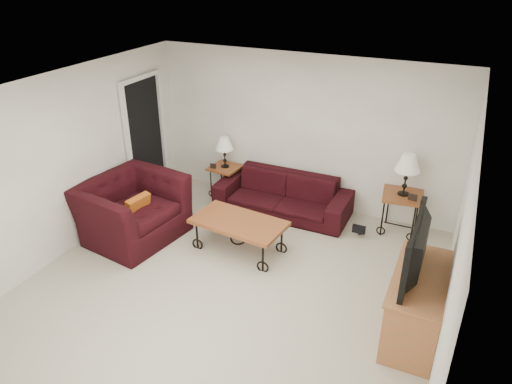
# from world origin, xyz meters

# --- Properties ---
(ground) EXTENTS (5.00, 5.00, 0.00)m
(ground) POSITION_xyz_m (0.00, 0.00, 0.00)
(ground) COLOR #BCB1A0
(ground) RESTS_ON ground
(wall_back) EXTENTS (5.00, 0.02, 2.50)m
(wall_back) POSITION_xyz_m (0.00, 2.50, 1.25)
(wall_back) COLOR white
(wall_back) RESTS_ON ground
(wall_front) EXTENTS (5.00, 0.02, 2.50)m
(wall_front) POSITION_xyz_m (0.00, -2.50, 1.25)
(wall_front) COLOR white
(wall_front) RESTS_ON ground
(wall_left) EXTENTS (0.02, 5.00, 2.50)m
(wall_left) POSITION_xyz_m (-2.50, 0.00, 1.25)
(wall_left) COLOR white
(wall_left) RESTS_ON ground
(wall_right) EXTENTS (0.02, 5.00, 2.50)m
(wall_right) POSITION_xyz_m (2.50, 0.00, 1.25)
(wall_right) COLOR white
(wall_right) RESTS_ON ground
(ceiling) EXTENTS (5.00, 5.00, 0.00)m
(ceiling) POSITION_xyz_m (0.00, 0.00, 2.50)
(ceiling) COLOR white
(ceiling) RESTS_ON wall_back
(doorway) EXTENTS (0.08, 0.94, 2.04)m
(doorway) POSITION_xyz_m (-2.47, 1.65, 1.02)
(doorway) COLOR black
(doorway) RESTS_ON ground
(sofa) EXTENTS (2.17, 0.85, 0.63)m
(sofa) POSITION_xyz_m (-0.13, 2.02, 0.32)
(sofa) COLOR black
(sofa) RESTS_ON ground
(side_table_left) EXTENTS (0.54, 0.54, 0.53)m
(side_table_left) POSITION_xyz_m (-1.27, 2.20, 0.27)
(side_table_left) COLOR #994D27
(side_table_left) RESTS_ON ground
(side_table_right) EXTENTS (0.65, 0.65, 0.63)m
(side_table_right) POSITION_xyz_m (1.71, 2.20, 0.32)
(side_table_right) COLOR #994D27
(side_table_right) RESTS_ON ground
(lamp_left) EXTENTS (0.33, 0.33, 0.53)m
(lamp_left) POSITION_xyz_m (-1.27, 2.20, 0.80)
(lamp_left) COLOR black
(lamp_left) RESTS_ON side_table_left
(lamp_right) EXTENTS (0.40, 0.40, 0.63)m
(lamp_right) POSITION_xyz_m (1.71, 2.20, 0.95)
(lamp_right) COLOR black
(lamp_right) RESTS_ON side_table_right
(photo_frame_left) EXTENTS (0.11, 0.02, 0.09)m
(photo_frame_left) POSITION_xyz_m (-1.42, 2.05, 0.58)
(photo_frame_left) COLOR black
(photo_frame_left) RESTS_ON side_table_left
(photo_frame_right) EXTENTS (0.13, 0.03, 0.11)m
(photo_frame_right) POSITION_xyz_m (1.86, 2.05, 0.69)
(photo_frame_right) COLOR black
(photo_frame_right) RESTS_ON side_table_right
(coffee_table) EXTENTS (1.36, 0.83, 0.48)m
(coffee_table) POSITION_xyz_m (-0.27, 0.72, 0.24)
(coffee_table) COLOR #994D27
(coffee_table) RESTS_ON ground
(armchair) EXTENTS (1.40, 1.55, 0.90)m
(armchair) POSITION_xyz_m (-1.88, 0.41, 0.45)
(armchair) COLOR black
(armchair) RESTS_ON ground
(throw_pillow) EXTENTS (0.17, 0.42, 0.41)m
(throw_pillow) POSITION_xyz_m (-1.73, 0.36, 0.52)
(throw_pillow) COLOR #B26516
(throw_pillow) RESTS_ON armchair
(tv_stand) EXTENTS (0.53, 1.27, 0.76)m
(tv_stand) POSITION_xyz_m (2.23, 0.05, 0.38)
(tv_stand) COLOR #A46E3D
(tv_stand) RESTS_ON ground
(television) EXTENTS (0.15, 1.14, 0.66)m
(television) POSITION_xyz_m (2.21, 0.05, 1.09)
(television) COLOR black
(television) RESTS_ON tv_stand
(backpack) EXTENTS (0.32, 0.26, 0.39)m
(backpack) POSITION_xyz_m (1.20, 1.84, 0.19)
(backpack) COLOR black
(backpack) RESTS_ON ground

